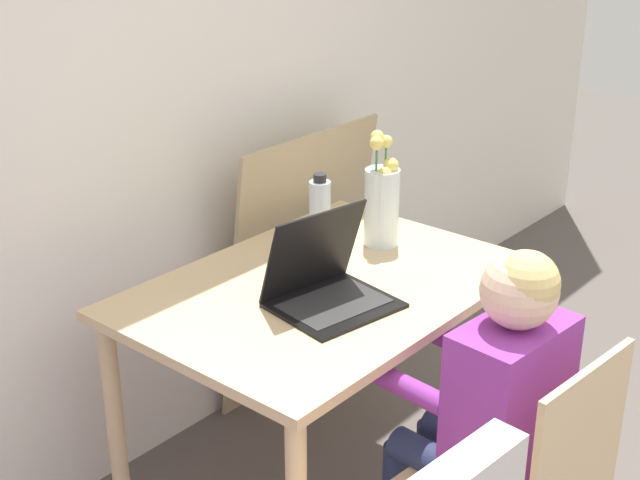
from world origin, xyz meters
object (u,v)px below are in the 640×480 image
at_px(laptop, 325,282).
at_px(water_bottle, 320,214).
at_px(flower_vase, 382,201).
at_px(person_seated, 492,397).

height_order(laptop, water_bottle, laptop).
bearing_deg(water_bottle, laptop, -137.40).
relative_size(laptop, flower_vase, 0.96).
bearing_deg(water_bottle, person_seated, -108.05).
height_order(flower_vase, water_bottle, flower_vase).
bearing_deg(laptop, flower_vase, 26.54).
distance_m(person_seated, laptop, 0.53).
relative_size(person_seated, flower_vase, 2.91).
xyz_separation_m(laptop, water_bottle, (0.27, 0.25, 0.05)).
bearing_deg(flower_vase, laptop, -163.22).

